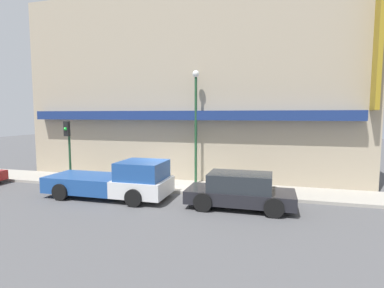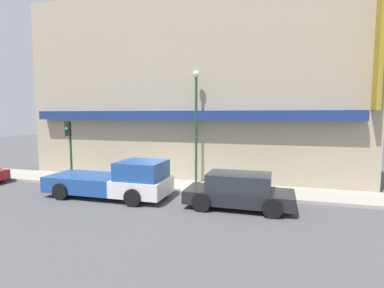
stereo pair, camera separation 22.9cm
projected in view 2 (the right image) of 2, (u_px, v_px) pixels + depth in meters
ground_plane at (166, 193)px, 14.61m from camera, size 80.00×80.00×0.00m
sidewalk at (175, 186)px, 15.77m from camera, size 36.00×2.46×0.14m
building at (190, 89)px, 17.84m from camera, size 19.80×3.80×10.71m
pickup_truck at (116, 181)px, 13.77m from camera, size 5.78×2.30×1.75m
parked_car at (239, 191)px, 12.21m from camera, size 4.36×1.98×1.44m
fire_hydrant at (136, 178)px, 15.53m from camera, size 0.20×0.20×0.75m
street_lamp at (196, 114)px, 15.78m from camera, size 0.36×0.36×5.97m
traffic_light at (69, 140)px, 16.39m from camera, size 0.28×0.42×3.31m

